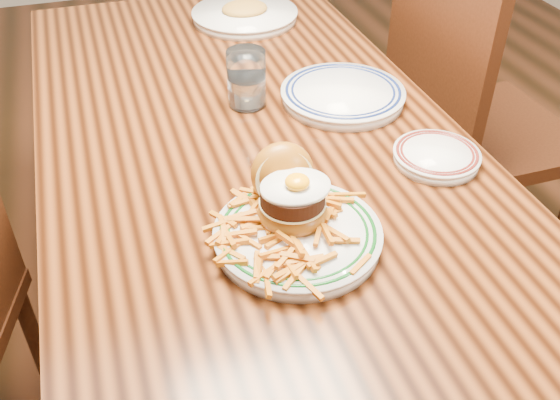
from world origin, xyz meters
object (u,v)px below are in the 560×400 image
object	(u,v)px
table	(247,158)
chair_right	(465,121)
main_plate	(295,220)
side_plate	(436,156)

from	to	relation	value
table	chair_right	size ratio (longest dim) A/B	1.63
chair_right	table	bearing A→B (deg)	14.30
table	main_plate	bearing A→B (deg)	-92.85
main_plate	side_plate	world-z (taller)	main_plate
main_plate	side_plate	distance (m)	0.35
table	chair_right	distance (m)	0.72
chair_right	main_plate	xyz separation A→B (m)	(-0.70, -0.55, 0.26)
side_plate	chair_right	bearing A→B (deg)	43.59
table	side_plate	bearing A→B (deg)	-39.02
chair_right	main_plate	bearing A→B (deg)	37.81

